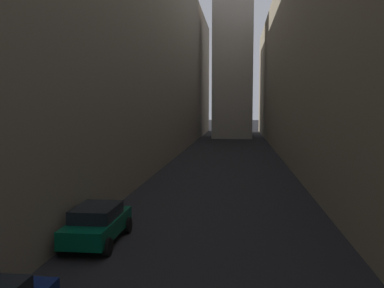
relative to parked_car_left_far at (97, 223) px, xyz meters
name	(u,v)px	position (x,y,z in m)	size (l,w,h in m)	color
ground_plane	(226,167)	(4.40, 21.58, -0.80)	(264.00, 264.00, 0.00)	black
building_block_left	(92,45)	(-8.50, 23.58, 10.38)	(14.81, 108.00, 22.35)	#756B5B
building_block_right	(371,55)	(17.15, 23.58, 9.14)	(14.51, 108.00, 19.87)	gray
parked_car_left_far	(97,223)	(0.00, 0.00, 0.00)	(1.91, 4.10, 1.50)	#05472D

